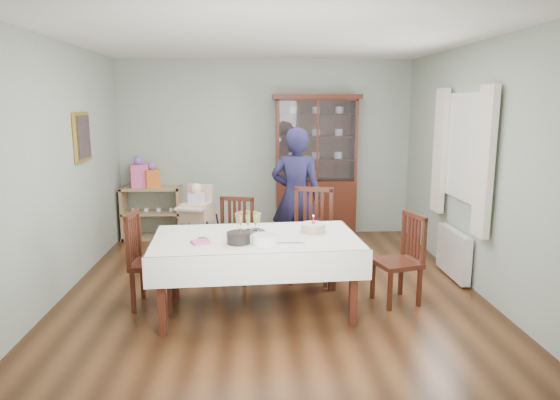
{
  "coord_description": "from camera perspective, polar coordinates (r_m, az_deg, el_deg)",
  "views": [
    {
      "loc": [
        -0.19,
        -5.25,
        2.03
      ],
      "look_at": [
        0.1,
        0.2,
        0.98
      ],
      "focal_mm": 32.0,
      "sensor_mm": 36.0,
      "label": 1
    }
  ],
  "objects": [
    {
      "name": "floor",
      "position": [
        5.64,
        -0.91,
        -10.23
      ],
      "size": [
        5.0,
        5.0,
        0.0
      ],
      "primitive_type": "plane",
      "color": "#593319",
      "rests_on": "ground"
    },
    {
      "name": "room_shell",
      "position": [
        5.8,
        -1.16,
        7.67
      ],
      "size": [
        5.0,
        5.0,
        5.0
      ],
      "color": "#9EAA99",
      "rests_on": "floor"
    },
    {
      "name": "dining_table",
      "position": [
        5.0,
        -2.75,
        -8.35
      ],
      "size": [
        2.07,
        1.27,
        0.76
      ],
      "rotation": [
        0.0,
        0.0,
        0.06
      ],
      "color": "#411910",
      "rests_on": "floor"
    },
    {
      "name": "china_cabinet",
      "position": [
        7.62,
        4.08,
        4.03
      ],
      "size": [
        1.3,
        0.48,
        2.18
      ],
      "color": "#411910",
      "rests_on": "floor"
    },
    {
      "name": "sideboard",
      "position": [
        7.86,
        -14.41,
        -1.42
      ],
      "size": [
        0.9,
        0.38,
        0.8
      ],
      "color": "tan",
      "rests_on": "floor"
    },
    {
      "name": "picture_frame",
      "position": [
        6.4,
        -21.69,
        6.72
      ],
      "size": [
        0.04,
        0.48,
        0.58
      ],
      "primitive_type": "cube",
      "color": "gold",
      "rests_on": "room_shell"
    },
    {
      "name": "window",
      "position": [
        6.07,
        20.46,
        5.67
      ],
      "size": [
        0.04,
        1.02,
        1.22
      ],
      "primitive_type": "cube",
      "color": "white",
      "rests_on": "room_shell"
    },
    {
      "name": "curtain_left",
      "position": [
        5.5,
        22.36,
        4.01
      ],
      "size": [
        0.07,
        0.3,
        1.55
      ],
      "primitive_type": "cube",
      "color": "silver",
      "rests_on": "room_shell"
    },
    {
      "name": "curtain_right",
      "position": [
        6.63,
        17.82,
        5.35
      ],
      "size": [
        0.07,
        0.3,
        1.55
      ],
      "primitive_type": "cube",
      "color": "silver",
      "rests_on": "room_shell"
    },
    {
      "name": "radiator",
      "position": [
        6.27,
        19.2,
        -5.74
      ],
      "size": [
        0.1,
        0.8,
        0.55
      ],
      "primitive_type": "cube",
      "color": "white",
      "rests_on": "floor"
    },
    {
      "name": "chair_far_left",
      "position": [
        5.89,
        -5.3,
        -6.39
      ],
      "size": [
        0.52,
        0.52,
        0.95
      ],
      "rotation": [
        0.0,
        0.0,
        -0.24
      ],
      "color": "#411910",
      "rests_on": "floor"
    },
    {
      "name": "chair_far_right",
      "position": [
        5.86,
        3.55,
        -6.11
      ],
      "size": [
        0.58,
        0.58,
        1.07
      ],
      "rotation": [
        0.0,
        0.0,
        -0.25
      ],
      "color": "#411910",
      "rests_on": "floor"
    },
    {
      "name": "chair_end_left",
      "position": [
        5.29,
        -14.27,
        -8.68
      ],
      "size": [
        0.46,
        0.46,
        0.98
      ],
      "rotation": [
        0.0,
        0.0,
        1.52
      ],
      "color": "#411910",
      "rests_on": "floor"
    },
    {
      "name": "chair_end_right",
      "position": [
        5.36,
        13.28,
        -8.52
      ],
      "size": [
        0.52,
        0.52,
        0.93
      ],
      "rotation": [
        0.0,
        0.0,
        -1.29
      ],
      "color": "#411910",
      "rests_on": "floor"
    },
    {
      "name": "woman",
      "position": [
        6.28,
        1.86,
        0.32
      ],
      "size": [
        0.73,
        0.57,
        1.76
      ],
      "primitive_type": "imported",
      "rotation": [
        0.0,
        0.0,
        2.89
      ],
      "color": "black",
      "rests_on": "floor"
    },
    {
      "name": "high_chair",
      "position": [
        6.58,
        -9.4,
        -3.55
      ],
      "size": [
        0.59,
        0.59,
        1.04
      ],
      "rotation": [
        0.0,
        0.0,
        -0.33
      ],
      "color": "black",
      "rests_on": "floor"
    },
    {
      "name": "champagne_tray",
      "position": [
        5.0,
        -3.67,
        -3.09
      ],
      "size": [
        0.35,
        0.35,
        0.21
      ],
      "color": "silver",
      "rests_on": "dining_table"
    },
    {
      "name": "birthday_cake",
      "position": [
        4.98,
        3.82,
        -3.29
      ],
      "size": [
        0.28,
        0.28,
        0.19
      ],
      "color": "white",
      "rests_on": "dining_table"
    },
    {
      "name": "plate_stack_dark",
      "position": [
        4.65,
        -4.77,
        -4.32
      ],
      "size": [
        0.24,
        0.24,
        0.11
      ],
      "primitive_type": "cylinder",
      "rotation": [
        0.0,
        0.0,
        0.08
      ],
      "color": "black",
      "rests_on": "dining_table"
    },
    {
      "name": "plate_stack_white",
      "position": [
        4.59,
        -1.8,
        -4.56
      ],
      "size": [
        0.3,
        0.3,
        0.1
      ],
      "primitive_type": "cylinder",
      "rotation": [
        0.0,
        0.0,
        -0.4
      ],
      "color": "white",
      "rests_on": "dining_table"
    },
    {
      "name": "napkin_stack",
      "position": [
        4.7,
        -9.09,
        -4.78
      ],
      "size": [
        0.2,
        0.2,
        0.02
      ],
      "primitive_type": "cube",
      "rotation": [
        0.0,
        0.0,
        0.38
      ],
      "color": "#EC5794",
      "rests_on": "dining_table"
    },
    {
      "name": "cutlery",
      "position": [
        4.83,
        -9.12,
        -4.43
      ],
      "size": [
        0.15,
        0.17,
        0.01
      ],
      "primitive_type": null,
      "rotation": [
        0.0,
        0.0,
        0.37
      ],
      "color": "silver",
      "rests_on": "dining_table"
    },
    {
      "name": "cake_knife",
      "position": [
        4.64,
        1.25,
        -4.93
      ],
      "size": [
        0.26,
        0.04,
        0.01
      ],
      "primitive_type": "cube",
      "rotation": [
        0.0,
        0.0,
        -0.07
      ],
      "color": "silver",
      "rests_on": "dining_table"
    },
    {
      "name": "gift_bag_pink",
      "position": [
        7.77,
        -15.8,
        2.92
      ],
      "size": [
        0.29,
        0.23,
        0.47
      ],
      "color": "#EC5794",
      "rests_on": "sideboard"
    },
    {
      "name": "gift_bag_orange",
      "position": [
        7.74,
        -14.37,
        2.68
      ],
      "size": [
        0.25,
        0.22,
        0.38
      ],
      "color": "orange",
      "rests_on": "sideboard"
    }
  ]
}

